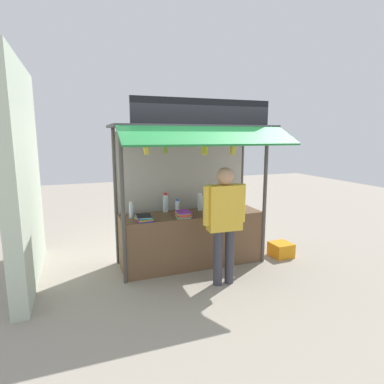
# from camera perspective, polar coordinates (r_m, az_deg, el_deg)

# --- Properties ---
(ground_plane) EXTENTS (20.00, 20.00, 0.00)m
(ground_plane) POSITION_cam_1_polar(r_m,az_deg,el_deg) (5.40, 0.00, -12.64)
(ground_plane) COLOR #9E9384
(stall_counter) EXTENTS (2.28, 0.66, 0.85)m
(stall_counter) POSITION_cam_1_polar(r_m,az_deg,el_deg) (5.25, 0.00, -8.36)
(stall_counter) COLOR brown
(stall_counter) RESTS_ON ground
(stall_structure) EXTENTS (2.48, 1.51, 2.59)m
(stall_structure) POSITION_cam_1_polar(r_m,az_deg,el_deg) (5.10, -0.38, 4.22)
(stall_structure) COLOR #4C4742
(stall_structure) RESTS_ON ground
(water_bottle_right) EXTENTS (0.09, 0.09, 0.32)m
(water_bottle_right) POSITION_cam_1_polar(r_m,az_deg,el_deg) (5.22, -4.77, -1.97)
(water_bottle_right) COLOR silver
(water_bottle_right) RESTS_ON stall_counter
(water_bottle_mid_right) EXTENTS (0.07, 0.07, 0.26)m
(water_bottle_mid_right) POSITION_cam_1_polar(r_m,az_deg,el_deg) (5.70, 8.99, -1.32)
(water_bottle_mid_right) COLOR silver
(water_bottle_mid_right) RESTS_ON stall_counter
(water_bottle_far_left) EXTENTS (0.06, 0.06, 0.22)m
(water_bottle_far_left) POSITION_cam_1_polar(r_m,az_deg,el_deg) (5.50, 4.16, -1.83)
(water_bottle_far_left) COLOR silver
(water_bottle_far_left) RESTS_ON stall_counter
(water_bottle_center) EXTENTS (0.07, 0.07, 0.25)m
(water_bottle_center) POSITION_cam_1_polar(r_m,az_deg,el_deg) (4.92, -10.82, -3.24)
(water_bottle_center) COLOR silver
(water_bottle_center) RESTS_ON stall_counter
(water_bottle_left) EXTENTS (0.09, 0.09, 0.30)m
(water_bottle_left) POSITION_cam_1_polar(r_m,az_deg,el_deg) (5.32, 1.46, -1.79)
(water_bottle_left) COLOR silver
(water_bottle_left) RESTS_ON stall_counter
(water_bottle_back_right) EXTENTS (0.07, 0.07, 0.24)m
(water_bottle_back_right) POSITION_cam_1_polar(r_m,az_deg,el_deg) (5.09, -2.63, -2.68)
(water_bottle_back_right) COLOR silver
(water_bottle_back_right) RESTS_ON stall_counter
(magazine_stack_front_right) EXTENTS (0.25, 0.31, 0.08)m
(magazine_stack_front_right) POSITION_cam_1_polar(r_m,az_deg,el_deg) (4.75, -8.61, -4.62)
(magazine_stack_front_right) COLOR blue
(magazine_stack_front_right) RESTS_ON stall_counter
(magazine_stack_mid_left) EXTENTS (0.24, 0.28, 0.09)m
(magazine_stack_mid_left) POSITION_cam_1_polar(r_m,az_deg,el_deg) (4.89, -1.60, -4.01)
(magazine_stack_mid_left) COLOR white
(magazine_stack_mid_left) RESTS_ON stall_counter
(banana_bunch_rightmost) EXTENTS (0.11, 0.11, 0.30)m
(banana_bunch_rightmost) POSITION_cam_1_polar(r_m,az_deg,el_deg) (4.60, 2.29, 7.61)
(banana_bunch_rightmost) COLOR #332D23
(banana_bunch_inner_right) EXTENTS (0.09, 0.09, 0.31)m
(banana_bunch_inner_right) POSITION_cam_1_polar(r_m,az_deg,el_deg) (4.79, 7.29, 7.56)
(banana_bunch_inner_right) COLOR #332D23
(banana_bunch_leftmost) EXTENTS (0.10, 0.10, 0.28)m
(banana_bunch_leftmost) POSITION_cam_1_polar(r_m,az_deg,el_deg) (4.34, -8.20, 7.52)
(banana_bunch_leftmost) COLOR #332D23
(banana_bunch_inner_left) EXTENTS (0.09, 0.09, 0.27)m
(banana_bunch_inner_left) POSITION_cam_1_polar(r_m,az_deg,el_deg) (4.41, -4.84, 7.75)
(banana_bunch_inner_left) COLOR #332D23
(vendor_person) EXTENTS (0.63, 0.24, 1.67)m
(vendor_person) POSITION_cam_1_polar(r_m,az_deg,el_deg) (4.41, 5.83, -4.20)
(vendor_person) COLOR #383842
(vendor_person) RESTS_ON ground
(plastic_crate) EXTENTS (0.36, 0.36, 0.24)m
(plastic_crate) POSITION_cam_1_polar(r_m,az_deg,el_deg) (5.86, 15.65, -9.90)
(plastic_crate) COLOR orange
(plastic_crate) RESTS_ON ground
(neighbour_wall) EXTENTS (0.20, 2.40, 3.06)m
(neighbour_wall) POSITION_cam_1_polar(r_m,az_deg,el_deg) (5.05, -28.02, 2.55)
(neighbour_wall) COLOR beige
(neighbour_wall) RESTS_ON ground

